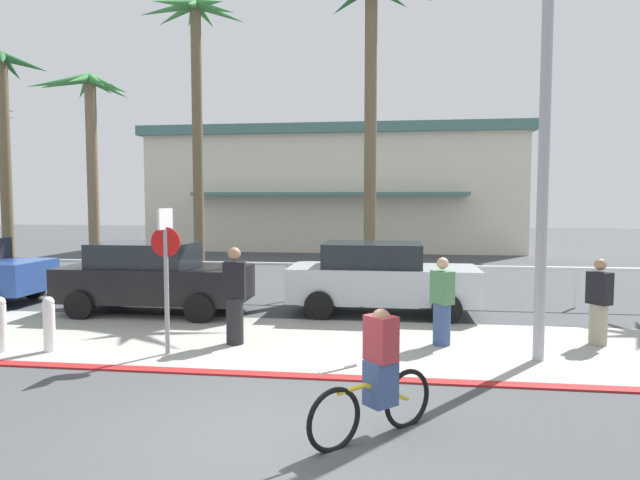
% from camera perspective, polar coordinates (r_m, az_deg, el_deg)
% --- Properties ---
extents(ground_plane, '(80.00, 80.00, 0.00)m').
position_cam_1_polar(ground_plane, '(16.37, 1.95, -5.40)').
color(ground_plane, '#424447').
extents(sidewalk_strip, '(44.00, 4.00, 0.02)m').
position_cam_1_polar(sidewalk_strip, '(10.73, -1.20, -10.44)').
color(sidewalk_strip, '#9E9E93').
rests_on(sidewalk_strip, ground).
extents(curb_paint, '(44.00, 0.24, 0.03)m').
position_cam_1_polar(curb_paint, '(8.84, -3.26, -13.62)').
color(curb_paint, maroon).
rests_on(curb_paint, ground).
extents(building_backdrop, '(20.17, 10.40, 6.56)m').
position_cam_1_polar(building_backdrop, '(32.73, 1.82, 5.16)').
color(building_backdrop, beige).
rests_on(building_backdrop, ground).
extents(rail_fence, '(22.00, 0.08, 1.04)m').
position_cam_1_polar(rail_fence, '(14.77, 1.38, -3.13)').
color(rail_fence, white).
rests_on(rail_fence, ground).
extents(stop_sign_bike_lane, '(0.52, 0.56, 2.56)m').
position_cam_1_polar(stop_sign_bike_lane, '(10.02, -15.43, -1.93)').
color(stop_sign_bike_lane, gray).
rests_on(stop_sign_bike_lane, ground).
extents(bollard_1, '(0.20, 0.20, 1.00)m').
position_cam_1_polar(bollard_1, '(11.11, -25.89, -7.68)').
color(bollard_1, white).
rests_on(bollard_1, ground).
extents(bollard_2, '(0.20, 0.20, 1.00)m').
position_cam_1_polar(bollard_2, '(11.49, -29.80, -7.43)').
color(bollard_2, white).
rests_on(bollard_2, ground).
extents(streetlight_curb, '(0.24, 2.54, 7.50)m').
position_cam_1_polar(streetlight_curb, '(9.81, 22.34, 13.02)').
color(streetlight_curb, '#9EA0A5').
rests_on(streetlight_curb, ground).
extents(palm_tree_1, '(3.41, 3.14, 7.40)m').
position_cam_1_polar(palm_tree_1, '(20.86, -29.68, 11.30)').
color(palm_tree_1, brown).
rests_on(palm_tree_1, ground).
extents(palm_tree_2, '(3.14, 2.93, 6.83)m').
position_cam_1_polar(palm_tree_2, '(20.13, -22.50, 10.88)').
color(palm_tree_2, '#756047').
rests_on(palm_tree_2, ground).
extents(palm_tree_3, '(3.37, 3.10, 9.52)m').
position_cam_1_polar(palm_tree_3, '(20.50, -12.57, 16.61)').
color(palm_tree_3, brown).
rests_on(palm_tree_3, ground).
extents(palm_tree_4, '(3.21, 3.15, 9.03)m').
position_cam_1_polar(palm_tree_4, '(17.08, 5.33, 17.67)').
color(palm_tree_4, brown).
rests_on(palm_tree_4, ground).
extents(car_black_1, '(4.40, 2.02, 1.69)m').
position_cam_1_polar(car_black_1, '(13.91, -16.65, -3.64)').
color(car_black_1, black).
rests_on(car_black_1, ground).
extents(car_silver_2, '(4.40, 2.02, 1.69)m').
position_cam_1_polar(car_silver_2, '(13.36, 6.19, -3.81)').
color(car_silver_2, '#B2B7BC').
rests_on(car_silver_2, ground).
extents(cyclist_yellow_0, '(1.36, 1.30, 1.50)m').
position_cam_1_polar(cyclist_yellow_0, '(6.60, 5.89, -13.67)').
color(cyclist_yellow_0, black).
rests_on(cyclist_yellow_0, ground).
extents(pedestrian_0, '(0.44, 0.48, 1.62)m').
position_cam_1_polar(pedestrian_0, '(11.62, 26.56, -6.03)').
color(pedestrian_0, gray).
rests_on(pedestrian_0, ground).
extents(pedestrian_1, '(0.45, 0.48, 1.65)m').
position_cam_1_polar(pedestrian_1, '(10.63, 12.33, -6.53)').
color(pedestrian_1, '#384C7A').
rests_on(pedestrian_1, ground).
extents(pedestrian_2, '(0.43, 0.36, 1.83)m').
position_cam_1_polar(pedestrian_2, '(10.57, -8.70, -6.00)').
color(pedestrian_2, '#232326').
rests_on(pedestrian_2, ground).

